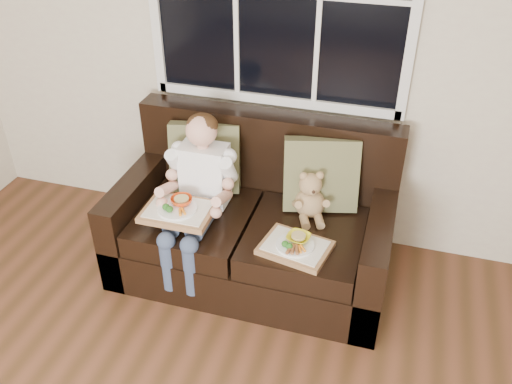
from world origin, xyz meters
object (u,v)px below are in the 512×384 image
(tray_right, at_px, (295,246))
(tray_left, at_px, (179,210))
(loveseat, at_px, (255,227))
(teddy_bear, at_px, (310,198))
(child, at_px, (199,183))

(tray_right, bearing_deg, tray_left, -169.87)
(tray_left, xyz_separation_m, tray_right, (0.71, -0.02, -0.10))
(loveseat, relative_size, teddy_bear, 5.24)
(child, relative_size, tray_left, 2.29)
(loveseat, xyz_separation_m, child, (-0.32, -0.12, 0.35))
(loveseat, distance_m, tray_right, 0.49)
(tray_left, height_order, tray_right, tray_left)
(teddy_bear, bearing_deg, tray_left, -176.30)
(tray_left, distance_m, tray_right, 0.72)
(child, height_order, tray_left, child)
(loveseat, height_order, tray_right, loveseat)
(child, relative_size, tray_right, 2.20)
(teddy_bear, bearing_deg, tray_right, -111.71)
(teddy_bear, height_order, tray_left, teddy_bear)
(teddy_bear, relative_size, tray_left, 0.79)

